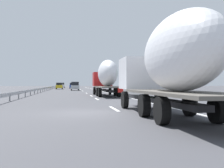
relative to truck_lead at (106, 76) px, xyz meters
The scene contains 25 objects.
ground_plane 21.62m from the truck_lead, ahead, with size 260.00×260.00×0.00m, color #424247.
lane_stripe_0 17.10m from the truck_lead, behind, with size 3.20×0.20×0.01m, color white.
lane_stripe_1 6.97m from the truck_lead, 163.97° to the left, with size 3.20×0.20×0.01m, color white.
lane_stripe_2 3.13m from the truck_lead, 68.45° to the left, with size 3.20×0.20×0.01m, color white.
lane_stripe_3 10.84m from the truck_lead, ahead, with size 3.20×0.20×0.01m, color white.
lane_stripe_4 24.05m from the truck_lead, ahead, with size 3.20×0.20×0.01m, color white.
lane_stripe_5 31.51m from the truck_lead, ahead, with size 3.20×0.20×0.01m, color white.
lane_stripe_6 37.59m from the truck_lead, ahead, with size 3.20×0.20×0.01m, color white.
lane_stripe_7 44.04m from the truck_lead, ahead, with size 3.20×0.20×0.01m, color white.
lane_stripe_8 59.05m from the truck_lead, ahead, with size 3.20×0.20×0.01m, color white.
lane_stripe_9 61.98m from the truck_lead, ahead, with size 3.20×0.20×0.01m, color white.
edge_line_right 26.36m from the truck_lead, ahead, with size 110.00×0.20×0.01m, color white.
truck_lead is the anchor object (origin of this frame).
truck_trailing 21.20m from the truck_lead, behind, with size 12.27×2.55×4.41m.
car_yellow_coupe 44.30m from the truck_lead, ahead, with size 4.54×1.82×1.81m.
car_white_van 65.91m from the truck_lead, ahead, with size 4.49×1.78×1.88m.
car_silver_hatch 28.71m from the truck_lead, ahead, with size 4.08×1.85×1.95m.
car_blue_sedan 52.13m from the truck_lead, ahead, with size 4.29×1.89×1.81m.
road_sign 25.11m from the truck_lead, ahead, with size 0.10×0.90×3.30m.
tree_0 15.33m from the truck_lead, 27.25° to the right, with size 2.63×2.63×5.74m.
tree_1 26.82m from the truck_lead, 18.77° to the right, with size 3.41×3.41×6.27m.
tree_2 9.48m from the truck_lead, 51.90° to the right, with size 3.14×3.14×6.69m.
tree_3 21.28m from the truck_lead, 21.84° to the right, with size 3.11×3.11×5.67m.
tree_4 24.82m from the truck_lead, 19.60° to the right, with size 2.57×2.57×7.03m.
guardrail_median 26.08m from the truck_lead, 21.66° to the left, with size 94.00×0.10×0.76m.
Camera 1 is at (-14.02, 0.84, 1.52)m, focal length 43.08 mm.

